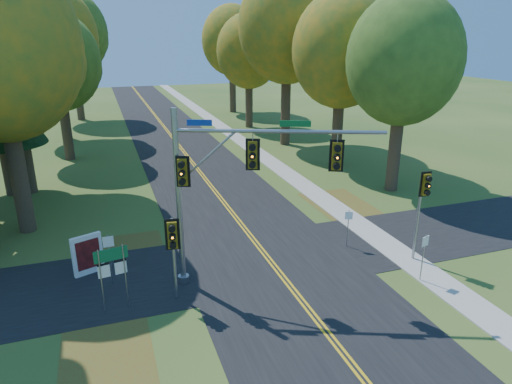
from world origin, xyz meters
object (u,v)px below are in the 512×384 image
object	(u,v)px
traffic_mast	(228,177)
east_signal_pole	(423,194)
info_kiosk	(88,255)
route_sign_cluster	(112,266)

from	to	relation	value
traffic_mast	east_signal_pole	size ratio (longest dim) A/B	1.74
traffic_mast	info_kiosk	world-z (taller)	traffic_mast
traffic_mast	east_signal_pole	xyz separation A→B (m)	(8.79, -0.83, -1.48)
traffic_mast	route_sign_cluster	bearing A→B (deg)	-153.00
east_signal_pole	route_sign_cluster	world-z (taller)	east_signal_pole
traffic_mast	east_signal_pole	distance (m)	8.95
east_signal_pole	route_sign_cluster	bearing A→B (deg)	-177.29
east_signal_pole	route_sign_cluster	xyz separation A→B (m)	(-13.49, 0.44, -1.45)
route_sign_cluster	info_kiosk	xyz separation A→B (m)	(-0.99, 3.33, -0.97)
traffic_mast	route_sign_cluster	size ratio (longest dim) A/B	2.87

